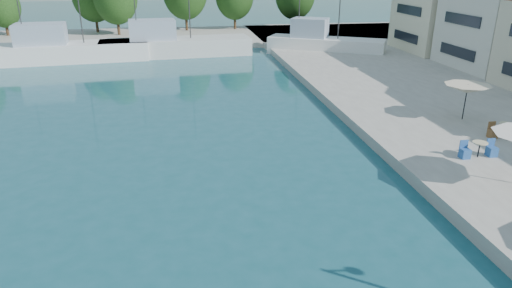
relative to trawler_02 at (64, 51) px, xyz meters
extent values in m
cube|color=gray|center=(7.26, 12.79, -0.77)|extent=(90.00, 16.00, 0.60)
cube|color=silver|center=(39.26, -12.21, 3.03)|extent=(8.00, 8.50, 7.00)
cube|color=beige|center=(39.26, -3.21, 3.28)|extent=(8.60, 8.50, 7.50)
cube|color=white|center=(0.40, 0.04, -0.37)|extent=(15.88, 5.60, 2.20)
cube|color=#91A2B4|center=(-1.92, -0.20, 1.73)|extent=(4.96, 3.57, 2.00)
cylinder|color=#2D2D2D|center=(1.95, 0.20, 4.73)|extent=(0.12, 0.12, 8.00)
cylinder|color=#2D2D2D|center=(-3.47, -0.35, 3.73)|extent=(0.10, 0.10, 6.00)
cube|color=silver|center=(11.13, 1.42, -0.37)|extent=(16.03, 5.31, 2.20)
cube|color=#91A2B4|center=(8.77, 1.23, 1.73)|extent=(4.96, 3.51, 2.00)
cylinder|color=#2D2D2D|center=(7.20, 1.11, 3.73)|extent=(0.10, 0.10, 6.00)
cube|color=white|center=(27.06, -0.82, -0.37)|extent=(12.36, 8.81, 2.20)
cube|color=#91A2B4|center=(25.44, 0.08, 1.73)|extent=(4.44, 3.96, 2.00)
cylinder|color=#2D2D2D|center=(24.36, 0.68, 3.73)|extent=(0.10, 0.10, 6.00)
cylinder|color=#3F2B19|center=(-10.31, 15.73, 0.92)|extent=(0.36, 0.36, 2.77)
ellipsoid|color=#163210|center=(-10.31, 15.73, 3.13)|extent=(4.21, 4.21, 5.27)
cylinder|color=#3F2B19|center=(0.64, 17.13, 1.37)|extent=(0.36, 0.36, 3.68)
cylinder|color=#3F2B19|center=(3.77, 14.13, 1.35)|extent=(0.36, 0.36, 3.63)
cylinder|color=#3F2B19|center=(12.61, 17.09, 1.54)|extent=(0.36, 0.36, 4.01)
cylinder|color=#3F2B19|center=(19.41, 17.41, 1.30)|extent=(0.36, 0.36, 3.53)
cylinder|color=#3F2B19|center=(27.67, 15.90, 1.37)|extent=(0.36, 0.36, 3.67)
cylinder|color=black|center=(27.77, -25.23, 0.58)|extent=(0.06, 0.06, 2.09)
cone|color=beige|center=(27.77, -25.23, 1.37)|extent=(2.66, 2.66, 0.50)
cylinder|color=black|center=(25.18, -30.60, -0.10)|extent=(0.06, 0.06, 0.74)
cylinder|color=#C7BC92|center=(25.18, -30.60, 0.27)|extent=(0.70, 0.70, 0.04)
cube|color=#27579E|center=(25.88, -30.60, -0.24)|extent=(0.42, 0.42, 0.46)
cube|color=#27579E|center=(24.48, -30.60, -0.24)|extent=(0.42, 0.42, 0.46)
cylinder|color=black|center=(28.23, -28.33, -0.10)|extent=(0.06, 0.06, 0.74)
cylinder|color=#C7BC92|center=(28.23, -28.33, 0.27)|extent=(0.70, 0.70, 0.04)
cube|color=brown|center=(27.53, -28.33, -0.24)|extent=(0.42, 0.42, 0.46)
camera|label=1|loc=(11.51, -48.55, 8.07)|focal=32.00mm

